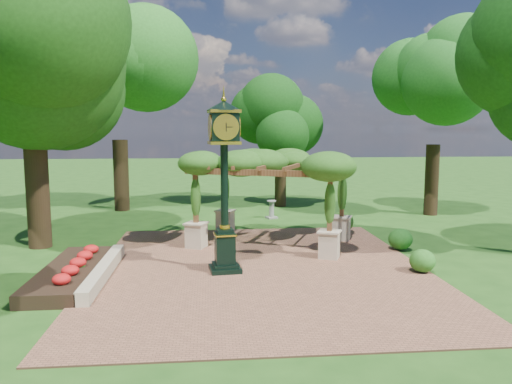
{
  "coord_description": "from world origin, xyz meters",
  "views": [
    {
      "loc": [
        -1.52,
        -13.78,
        4.27
      ],
      "look_at": [
        0.0,
        2.5,
        2.2
      ],
      "focal_mm": 35.0,
      "sensor_mm": 36.0,
      "label": 1
    }
  ],
  "objects": [
    {
      "name": "pedestal_clock",
      "position": [
        -1.09,
        0.79,
        3.08
      ],
      "size": [
        1.13,
        1.13,
        5.15
      ],
      "rotation": [
        0.0,
        0.0,
        0.12
      ],
      "color": "black",
      "rests_on": "brick_plaza"
    },
    {
      "name": "shrub_mid",
      "position": [
        5.16,
        2.9,
        0.42
      ],
      "size": [
        1.06,
        1.06,
        0.76
      ],
      "primitive_type": "ellipsoid",
      "rotation": [
        0.0,
        0.0,
        0.33
      ],
      "color": "#1C5217",
      "rests_on": "brick_plaza"
    },
    {
      "name": "border_wall",
      "position": [
        -4.6,
        0.5,
        0.2
      ],
      "size": [
        0.35,
        5.0,
        0.4
      ],
      "primitive_type": "cube",
      "color": "#C6B793",
      "rests_on": "ground"
    },
    {
      "name": "sundial",
      "position": [
        1.42,
        9.68,
        0.38
      ],
      "size": [
        0.62,
        0.62,
        0.86
      ],
      "rotation": [
        0.0,
        0.0,
        0.37
      ],
      "color": "gray",
      "rests_on": "ground"
    },
    {
      "name": "shrub_front",
      "position": [
        4.75,
        0.13,
        0.38
      ],
      "size": [
        0.93,
        0.93,
        0.69
      ],
      "primitive_type": "ellipsoid",
      "rotation": [
        0.0,
        0.0,
        0.26
      ],
      "color": "#27611B",
      "rests_on": "brick_plaza"
    },
    {
      "name": "ground",
      "position": [
        0.0,
        0.0,
        0.0
      ],
      "size": [
        120.0,
        120.0,
        0.0
      ],
      "primitive_type": "plane",
      "color": "#1E4714",
      "rests_on": "ground"
    },
    {
      "name": "tree_west_near",
      "position": [
        -7.69,
        4.64,
        6.89
      ],
      "size": [
        5.59,
        5.59,
        10.02
      ],
      "color": "#372516",
      "rests_on": "ground"
    },
    {
      "name": "tree_west_far",
      "position": [
        -6.15,
        12.82,
        6.58
      ],
      "size": [
        5.11,
        5.11,
        9.58
      ],
      "color": "black",
      "rests_on": "ground"
    },
    {
      "name": "tree_north",
      "position": [
        2.39,
        13.45,
        4.83
      ],
      "size": [
        3.59,
        3.59,
        7.05
      ],
      "color": "#312413",
      "rests_on": "ground"
    },
    {
      "name": "flower_bed",
      "position": [
        -5.5,
        0.5,
        0.18
      ],
      "size": [
        1.5,
        5.0,
        0.36
      ],
      "primitive_type": "cube",
      "color": "red",
      "rests_on": "ground"
    },
    {
      "name": "shrub_back",
      "position": [
        3.9,
        6.04,
        0.47
      ],
      "size": [
        1.24,
        1.24,
        0.86
      ],
      "primitive_type": "ellipsoid",
      "rotation": [
        0.0,
        0.0,
        0.38
      ],
      "color": "#2B5819",
      "rests_on": "brick_plaza"
    },
    {
      "name": "pergola",
      "position": [
        0.74,
        4.27,
        2.87
      ],
      "size": [
        6.46,
        5.34,
        3.49
      ],
      "rotation": [
        0.0,
        0.0,
        -0.4
      ],
      "color": "beige",
      "rests_on": "brick_plaza"
    },
    {
      "name": "brick_plaza",
      "position": [
        0.0,
        1.0,
        0.02
      ],
      "size": [
        10.0,
        12.0,
        0.04
      ],
      "primitive_type": "cube",
      "color": "brown",
      "rests_on": "ground"
    },
    {
      "name": "tree_east_far",
      "position": [
        9.49,
        9.97,
        6.2
      ],
      "size": [
        3.99,
        3.99,
        9.05
      ],
      "color": "#322213",
      "rests_on": "ground"
    }
  ]
}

